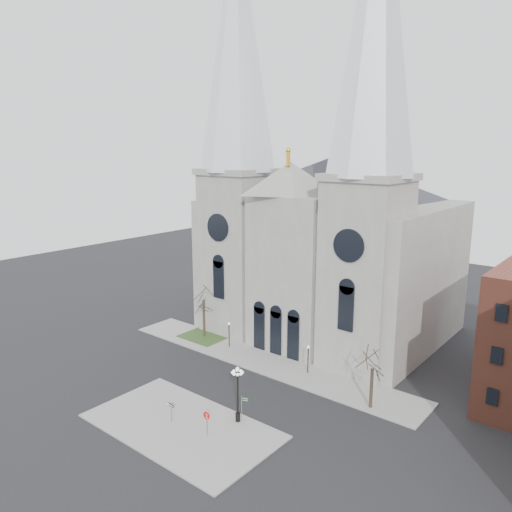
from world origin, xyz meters
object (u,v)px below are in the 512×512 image
Objects in this scene: globe_lamp at (238,387)px; street_name_sign at (242,405)px; one_way_sign at (171,409)px; stop_sign at (207,418)px.

globe_lamp is 2.47× the size of street_name_sign.
street_name_sign is (4.70, 4.70, -0.03)m from one_way_sign.
stop_sign reaches higher than one_way_sign.
stop_sign is at bearing 11.32° from one_way_sign.
globe_lamp is 2.81× the size of one_way_sign.
one_way_sign is (-4.16, -0.51, -0.37)m from stop_sign.
globe_lamp is 2.23m from street_name_sign.
one_way_sign is 6.64m from street_name_sign.
globe_lamp is (0.58, 3.47, 1.72)m from stop_sign.
stop_sign is 1.08× the size of street_name_sign.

